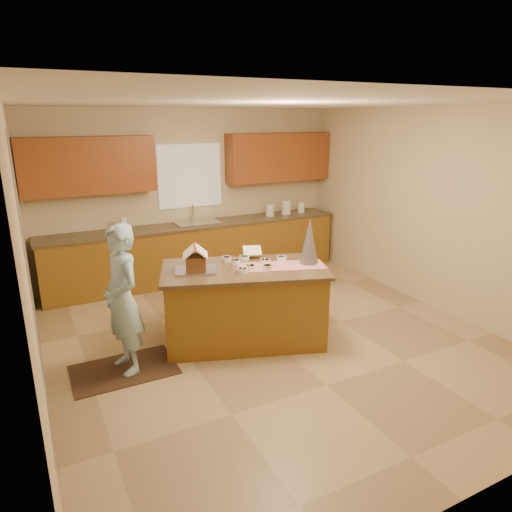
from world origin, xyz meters
The scene contains 28 objects.
floor centered at (0.00, 0.00, 0.00)m, with size 5.50×5.50×0.00m, color tan.
ceiling centered at (0.00, 0.00, 2.70)m, with size 5.50×5.50×0.00m, color silver.
wall_back centered at (0.00, 2.75, 1.35)m, with size 5.50×5.50×0.00m, color beige.
wall_front centered at (0.00, -2.75, 1.35)m, with size 5.50×5.50×0.00m, color beige.
wall_left centered at (-2.50, 0.00, 1.35)m, with size 5.50×5.50×0.00m, color beige.
wall_right centered at (2.50, 0.00, 1.35)m, with size 5.50×5.50×0.00m, color beige.
stone_accent centered at (-2.48, -0.80, 1.25)m, with size 2.50×2.50×0.00m, color gray.
window_curtain centered at (0.00, 2.72, 1.65)m, with size 1.05×0.03×1.00m, color white.
back_counter_base centered at (0.00, 2.45, 0.44)m, with size 4.80×0.60×0.88m, color brown.
back_counter_top centered at (0.00, 2.45, 0.90)m, with size 4.85×0.63×0.04m, color brown.
upper_cabinet_left centered at (-1.55, 2.57, 1.90)m, with size 1.85×0.35×0.80m, color #94461F.
upper_cabinet_right centered at (1.55, 2.57, 1.90)m, with size 1.85×0.35×0.80m, color #94461F.
sink centered at (0.00, 2.45, 0.89)m, with size 0.70×0.45×0.12m, color silver.
faucet centered at (0.00, 2.63, 1.06)m, with size 0.03×0.03×0.28m, color silver.
island_base centered at (-0.30, 0.11, 0.44)m, with size 1.78×0.89×0.87m, color brown.
island_top centered at (-0.30, 0.11, 0.89)m, with size 1.86×0.97×0.04m, color brown.
table_runner centered at (0.12, -0.03, 0.91)m, with size 0.99×0.36×0.01m, color #B30C29.
baking_tray centered at (-0.83, 0.24, 0.92)m, with size 0.46×0.34×0.02m, color silver.
cookbook centered at (-0.04, 0.42, 1.00)m, with size 0.22×0.02×0.18m, color white.
tinsel_tree centered at (0.45, -0.09, 1.18)m, with size 0.22×0.22×0.54m, color #B4B3C0.
rug centered at (-1.73, 0.08, 0.01)m, with size 1.06×0.69×0.01m, color black.
boy centered at (-1.68, 0.08, 0.79)m, with size 0.57×0.37×1.56m, color #A7D6ED.
canister_a centered at (1.33, 2.45, 1.02)m, with size 0.15×0.15×0.21m, color white.
canister_b centered at (1.66, 2.45, 1.04)m, with size 0.17×0.17×0.24m, color white.
canister_c centered at (1.97, 2.45, 1.01)m, with size 0.13×0.13×0.19m, color white.
paper_towel centered at (-1.16, 2.45, 1.03)m, with size 0.10×0.10×0.23m, color white.
gingerbread_house centered at (-0.83, 0.24, 1.04)m, with size 0.35×0.35×0.28m.
candy_bowls centered at (-0.18, 0.16, 0.94)m, with size 0.73×0.62×0.05m.
Camera 1 is at (-2.45, -4.37, 2.56)m, focal length 32.21 mm.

